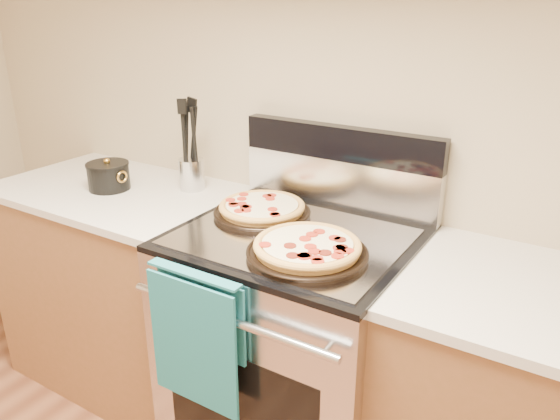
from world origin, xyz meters
The scene contains 15 objects.
wall_back centered at (0.00, 2.00, 1.35)m, with size 4.00×4.00×0.00m, color tan.
range_body centered at (0.00, 1.65, 0.45)m, with size 0.76×0.68×0.90m, color #B7B7BC.
oven_window centered at (0.00, 1.31, 0.45)m, with size 0.56×0.01×0.40m, color black.
cooktop centered at (0.00, 1.65, 0.91)m, with size 0.76×0.68×0.02m, color black.
backsplash_lower centered at (0.00, 1.96, 1.01)m, with size 0.76×0.06×0.18m, color silver.
backsplash_upper centered at (0.00, 1.96, 1.16)m, with size 0.76×0.06×0.12m, color black.
oven_handle centered at (0.00, 1.27, 0.80)m, with size 0.03×0.03×0.70m, color silver.
dish_towel centered at (-0.12, 1.27, 0.70)m, with size 0.32×0.05×0.42m, color #1A846E, non-canonical shape.
foil_sheet centered at (0.00, 1.62, 0.92)m, with size 0.70×0.55×0.01m, color gray.
cabinet_left centered at (-0.88, 1.68, 0.44)m, with size 1.00×0.62×0.88m, color brown.
countertop_left centered at (-0.88, 1.68, 0.90)m, with size 1.02×0.64×0.03m, color beige.
pepperoni_pizza_back centered at (-0.18, 1.72, 0.95)m, with size 0.34×0.34×0.05m, color #B17436, non-canonical shape.
pepperoni_pizza_front centered at (0.11, 1.52, 0.95)m, with size 0.36×0.36×0.05m, color #B17436, non-canonical shape.
utensil_crock centered at (-0.60, 1.84, 0.97)m, with size 0.10×0.10×0.13m, color silver.
saucepan centered at (-0.89, 1.66, 0.96)m, with size 0.17×0.17×0.10m, color black.
Camera 1 is at (0.82, 0.24, 1.65)m, focal length 35.00 mm.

